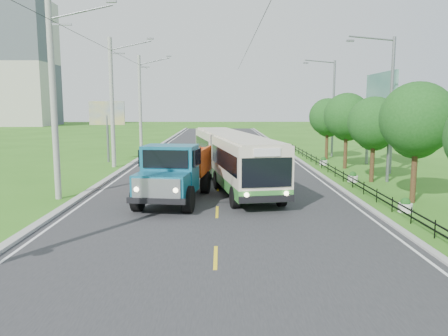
{
  "coord_description": "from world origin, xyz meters",
  "views": [
    {
      "loc": [
        0.17,
        -13.39,
        4.81
      ],
      "look_at": [
        0.32,
        7.01,
        1.9
      ],
      "focal_mm": 35.0,
      "sensor_mm": 36.0,
      "label": 1
    }
  ],
  "objects_px": {
    "tree_back": "(328,119)",
    "billboard_left": "(107,117)",
    "streetlight_mid": "(388,104)",
    "tree_fifth": "(347,118)",
    "planter_far": "(323,162)",
    "pole_mid": "(112,102)",
    "planter_near": "(405,206)",
    "dump_truck": "(175,169)",
    "bus": "(231,155)",
    "billboard_right": "(380,99)",
    "pole_near": "(54,100)",
    "tree_fourth": "(374,125)",
    "tree_third": "(417,123)",
    "streetlight_far": "(332,105)",
    "planter_mid": "(353,177)",
    "pole_far": "(140,103)"
  },
  "relations": [
    {
      "from": "tree_back",
      "to": "billboard_left",
      "type": "xyz_separation_m",
      "value": [
        -19.36,
        -2.14,
        0.21
      ]
    },
    {
      "from": "tree_back",
      "to": "streetlight_mid",
      "type": "bearing_deg",
      "value": -86.3
    },
    {
      "from": "tree_fifth",
      "to": "planter_far",
      "type": "bearing_deg",
      "value": 124.05
    },
    {
      "from": "pole_mid",
      "to": "planter_near",
      "type": "distance_m",
      "value": 23.08
    },
    {
      "from": "streetlight_mid",
      "to": "dump_truck",
      "type": "height_order",
      "value": "streetlight_mid"
    },
    {
      "from": "bus",
      "to": "planter_near",
      "type": "bearing_deg",
      "value": -53.36
    },
    {
      "from": "streetlight_mid",
      "to": "billboard_right",
      "type": "distance_m",
      "value": 6.24
    },
    {
      "from": "planter_near",
      "to": "bus",
      "type": "distance_m",
      "value": 10.79
    },
    {
      "from": "pole_near",
      "to": "billboard_right",
      "type": "height_order",
      "value": "pole_near"
    },
    {
      "from": "tree_fourth",
      "to": "pole_near",
      "type": "bearing_deg",
      "value": -164.16
    },
    {
      "from": "planter_far",
      "to": "planter_near",
      "type": "bearing_deg",
      "value": -90.0
    },
    {
      "from": "tree_fourth",
      "to": "billboard_left",
      "type": "relative_size",
      "value": 1.04
    },
    {
      "from": "tree_third",
      "to": "tree_fifth",
      "type": "relative_size",
      "value": 1.03
    },
    {
      "from": "billboard_left",
      "to": "bus",
      "type": "xyz_separation_m",
      "value": [
        10.34,
        -10.67,
        -2.04
      ]
    },
    {
      "from": "streetlight_far",
      "to": "bus",
      "type": "xyz_separation_m",
      "value": [
        -9.81,
        -14.67,
        -3.07
      ]
    },
    {
      "from": "tree_third",
      "to": "planter_mid",
      "type": "relative_size",
      "value": 8.96
    },
    {
      "from": "planter_far",
      "to": "tree_fifth",
      "type": "bearing_deg",
      "value": -55.95
    },
    {
      "from": "dump_truck",
      "to": "tree_third",
      "type": "bearing_deg",
      "value": 6.22
    },
    {
      "from": "billboard_left",
      "to": "planter_far",
      "type": "bearing_deg",
      "value": -6.31
    },
    {
      "from": "pole_far",
      "to": "dump_truck",
      "type": "relative_size",
      "value": 1.37
    },
    {
      "from": "tree_fifth",
      "to": "dump_truck",
      "type": "distance_m",
      "value": 16.87
    },
    {
      "from": "tree_third",
      "to": "tree_fourth",
      "type": "xyz_separation_m",
      "value": [
        -0.0,
        6.0,
        -0.4
      ]
    },
    {
      "from": "pole_far",
      "to": "billboard_left",
      "type": "bearing_deg",
      "value": -97.83
    },
    {
      "from": "pole_mid",
      "to": "tree_fourth",
      "type": "height_order",
      "value": "pole_mid"
    },
    {
      "from": "pole_near",
      "to": "tree_back",
      "type": "height_order",
      "value": "pole_near"
    },
    {
      "from": "streetlight_mid",
      "to": "bus",
      "type": "relative_size",
      "value": 0.57
    },
    {
      "from": "planter_near",
      "to": "planter_mid",
      "type": "distance_m",
      "value": 8.0
    },
    {
      "from": "tree_fifth",
      "to": "planter_far",
      "type": "distance_m",
      "value": 4.21
    },
    {
      "from": "pole_far",
      "to": "tree_fourth",
      "type": "height_order",
      "value": "pole_far"
    },
    {
      "from": "tree_back",
      "to": "planter_far",
      "type": "relative_size",
      "value": 8.21
    },
    {
      "from": "billboard_right",
      "to": "dump_truck",
      "type": "bearing_deg",
      "value": -141.41
    },
    {
      "from": "tree_third",
      "to": "planter_far",
      "type": "relative_size",
      "value": 8.96
    },
    {
      "from": "pole_near",
      "to": "streetlight_far",
      "type": "height_order",
      "value": "pole_near"
    },
    {
      "from": "tree_fifth",
      "to": "tree_back",
      "type": "xyz_separation_m",
      "value": [
        -0.0,
        6.0,
        -0.2
      ]
    },
    {
      "from": "tree_fourth",
      "to": "bus",
      "type": "relative_size",
      "value": 0.34
    },
    {
      "from": "pole_near",
      "to": "pole_mid",
      "type": "xyz_separation_m",
      "value": [
        0.0,
        12.0,
        0.0
      ]
    },
    {
      "from": "billboard_left",
      "to": "billboard_right",
      "type": "xyz_separation_m",
      "value": [
        21.8,
        -4.0,
        1.48
      ]
    },
    {
      "from": "planter_far",
      "to": "planter_mid",
      "type": "bearing_deg",
      "value": -90.0
    },
    {
      "from": "planter_far",
      "to": "dump_truck",
      "type": "distance_m",
      "value": 17.32
    },
    {
      "from": "tree_back",
      "to": "streetlight_mid",
      "type": "height_order",
      "value": "streetlight_mid"
    },
    {
      "from": "pole_mid",
      "to": "billboard_left",
      "type": "height_order",
      "value": "pole_mid"
    },
    {
      "from": "tree_third",
      "to": "streetlight_far",
      "type": "xyz_separation_m",
      "value": [
        0.79,
        19.86,
        0.92
      ]
    },
    {
      "from": "tree_fifth",
      "to": "planter_near",
      "type": "distance_m",
      "value": 14.64
    },
    {
      "from": "tree_back",
      "to": "planter_mid",
      "type": "bearing_deg",
      "value": -95.91
    },
    {
      "from": "planter_near",
      "to": "pole_far",
      "type": "bearing_deg",
      "value": 121.99
    },
    {
      "from": "pole_far",
      "to": "streetlight_far",
      "type": "bearing_deg",
      "value": -14.81
    },
    {
      "from": "planter_mid",
      "to": "planter_far",
      "type": "xyz_separation_m",
      "value": [
        0.0,
        8.0,
        0.0
      ]
    },
    {
      "from": "tree_third",
      "to": "billboard_right",
      "type": "bearing_deg",
      "value": 78.36
    },
    {
      "from": "billboard_left",
      "to": "bus",
      "type": "bearing_deg",
      "value": -45.9
    },
    {
      "from": "pole_far",
      "to": "tree_back",
      "type": "distance_m",
      "value": 19.43
    }
  ]
}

